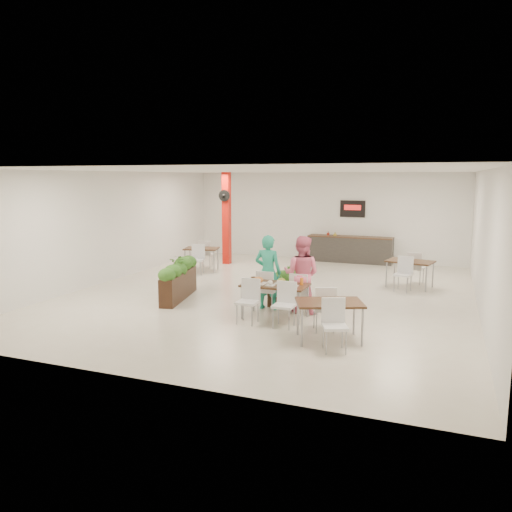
{
  "coord_description": "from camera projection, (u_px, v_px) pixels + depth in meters",
  "views": [
    {
      "loc": [
        4.23,
        -12.07,
        3.04
      ],
      "look_at": [
        -0.16,
        -0.7,
        1.1
      ],
      "focal_mm": 35.0,
      "sensor_mm": 36.0,
      "label": 1
    }
  ],
  "objects": [
    {
      "name": "red_column",
      "position": [
        227.0,
        217.0,
        17.4
      ],
      "size": [
        0.4,
        0.41,
        3.2
      ],
      "color": "red",
      "rests_on": "ground"
    },
    {
      "name": "side_table_b",
      "position": [
        410.0,
        265.0,
        13.78
      ],
      "size": [
        1.35,
        1.67,
        0.92
      ],
      "rotation": [
        0.0,
        0.0,
        -0.22
      ],
      "color": "#321B10",
      "rests_on": "ground"
    },
    {
      "name": "side_table_c",
      "position": [
        329.0,
        308.0,
        9.27
      ],
      "size": [
        1.43,
        1.66,
        0.92
      ],
      "rotation": [
        0.0,
        0.0,
        0.39
      ],
      "color": "#321B10",
      "rests_on": "ground"
    },
    {
      "name": "planter_left",
      "position": [
        179.0,
        278.0,
        12.5
      ],
      "size": [
        0.76,
        2.1,
        1.12
      ],
      "rotation": [
        0.0,
        0.0,
        1.78
      ],
      "color": "black",
      "rests_on": "ground"
    },
    {
      "name": "side_table_a",
      "position": [
        202.0,
        252.0,
        16.25
      ],
      "size": [
        1.21,
        1.67,
        0.92
      ],
      "rotation": [
        0.0,
        0.0,
        0.23
      ],
      "color": "#321B10",
      "rests_on": "ground"
    },
    {
      "name": "diner_man",
      "position": [
        268.0,
        272.0,
        11.48
      ],
      "size": [
        0.64,
        0.42,
        1.73
      ],
      "primitive_type": "imported",
      "rotation": [
        0.0,
        0.0,
        3.13
      ],
      "color": "#27A985",
      "rests_on": "ground"
    },
    {
      "name": "room_shell",
      "position": [
        272.0,
        218.0,
        12.79
      ],
      "size": [
        10.1,
        12.1,
        3.22
      ],
      "color": "white",
      "rests_on": "ground"
    },
    {
      "name": "service_counter",
      "position": [
        350.0,
        249.0,
        17.88
      ],
      "size": [
        3.0,
        0.64,
        2.2
      ],
      "color": "#2A2725",
      "rests_on": "ground"
    },
    {
      "name": "planter_right",
      "position": [
        289.0,
        282.0,
        12.28
      ],
      "size": [
        0.68,
        1.66,
        0.88
      ],
      "rotation": [
        0.0,
        0.0,
        1.35
      ],
      "color": "black",
      "rests_on": "ground"
    },
    {
      "name": "main_table",
      "position": [
        275.0,
        289.0,
        10.78
      ],
      "size": [
        1.41,
        1.63,
        0.92
      ],
      "rotation": [
        0.0,
        0.0,
        -0.01
      ],
      "color": "#321B10",
      "rests_on": "ground"
    },
    {
      "name": "ground",
      "position": [
        271.0,
        294.0,
        13.1
      ],
      "size": [
        12.0,
        12.0,
        0.0
      ],
      "primitive_type": "plane",
      "color": "beige",
      "rests_on": "ground"
    },
    {
      "name": "diner_woman",
      "position": [
        301.0,
        274.0,
        11.2
      ],
      "size": [
        0.85,
        0.67,
        1.74
      ],
      "primitive_type": "imported",
      "rotation": [
        0.0,
        0.0,
        3.13
      ],
      "color": "pink",
      "rests_on": "ground"
    }
  ]
}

